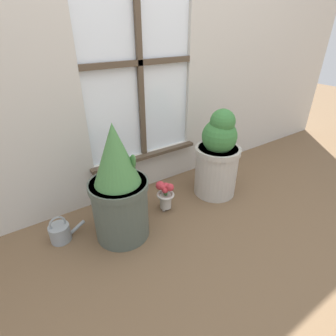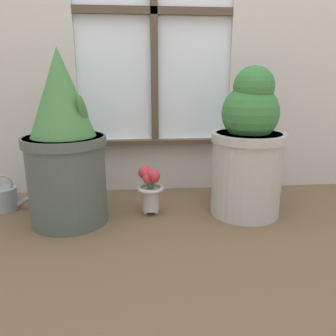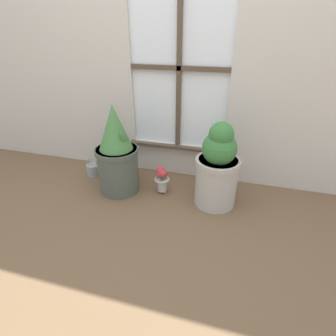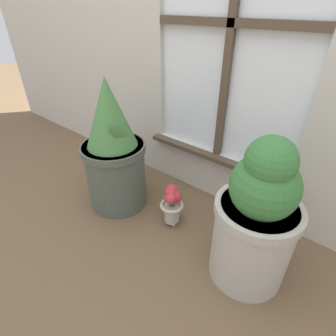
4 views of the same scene
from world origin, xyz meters
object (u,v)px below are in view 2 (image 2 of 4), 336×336
at_px(potted_plant_right, 248,149).
at_px(flower_vase, 150,186).
at_px(potted_plant_left, 65,148).
at_px(watering_can, 5,198).

distance_m(potted_plant_right, flower_vase, 0.46).
bearing_deg(flower_vase, potted_plant_left, -170.85).
xyz_separation_m(potted_plant_left, flower_vase, (0.34, 0.06, -0.19)).
distance_m(potted_plant_left, flower_vase, 0.40).
distance_m(potted_plant_left, potted_plant_right, 0.77).
distance_m(flower_vase, watering_can, 0.68).
relative_size(flower_vase, watering_can, 1.03).
height_order(potted_plant_left, flower_vase, potted_plant_left).
xyz_separation_m(potted_plant_right, watering_can, (-1.09, 0.13, -0.24)).
relative_size(potted_plant_left, flower_vase, 3.27).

